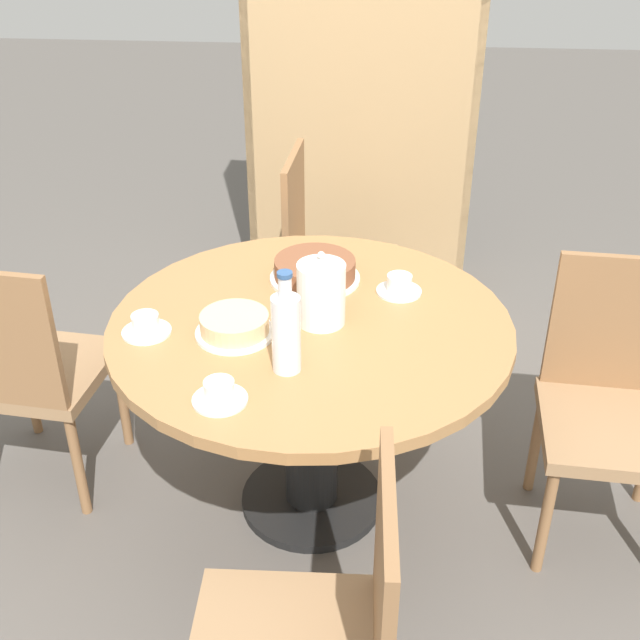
{
  "coord_description": "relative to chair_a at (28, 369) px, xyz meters",
  "views": [
    {
      "loc": [
        0.2,
        -1.98,
        1.91
      ],
      "look_at": [
        0.0,
        0.33,
        0.52
      ],
      "focal_mm": 45.0,
      "sensor_mm": 36.0,
      "label": 1
    }
  ],
  "objects": [
    {
      "name": "bookshelf",
      "position": [
        0.98,
        1.59,
        0.52
      ],
      "size": [
        1.03,
        0.28,
        1.98
      ],
      "rotation": [
        0.0,
        0.0,
        3.14
      ],
      "color": "tan",
      "rests_on": "ground_plane"
    },
    {
      "name": "coffee_pot",
      "position": [
        0.93,
        -0.03,
        0.34
      ],
      "size": [
        0.14,
        0.14,
        0.23
      ],
      "color": "white",
      "rests_on": "dining_table"
    },
    {
      "name": "cup_b",
      "position": [
        1.16,
        0.17,
        0.26
      ],
      "size": [
        0.14,
        0.14,
        0.06
      ],
      "color": "silver",
      "rests_on": "dining_table"
    },
    {
      "name": "chair_c",
      "position": [
        1.81,
        -0.02,
        0.0
      ],
      "size": [
        0.45,
        0.45,
        0.89
      ],
      "rotation": [
        0.0,
        0.0,
        6.22
      ],
      "color": "olive",
      "rests_on": "ground_plane"
    },
    {
      "name": "cake_second",
      "position": [
        0.7,
        -0.12,
        0.27
      ],
      "size": [
        0.22,
        0.22,
        0.06
      ],
      "color": "white",
      "rests_on": "dining_table"
    },
    {
      "name": "chair_d",
      "position": [
        0.88,
        0.88,
        0.0
      ],
      "size": [
        0.44,
        0.44,
        0.89
      ],
      "rotation": [
        0.0,
        0.0,
        7.81
      ],
      "color": "olive",
      "rests_on": "ground_plane"
    },
    {
      "name": "ground_plane",
      "position": [
        0.9,
        -0.03,
        -0.47
      ],
      "size": [
        14.0,
        14.0,
        0.0
      ],
      "primitive_type": "plane",
      "color": "#56514C"
    },
    {
      "name": "cake_main",
      "position": [
        0.89,
        0.23,
        0.27
      ],
      "size": [
        0.29,
        0.29,
        0.07
      ],
      "color": "white",
      "rests_on": "dining_table"
    },
    {
      "name": "dining_table",
      "position": [
        0.9,
        -0.03,
        0.08
      ],
      "size": [
        1.18,
        1.18,
        0.71
      ],
      "color": "black",
      "rests_on": "ground_plane"
    },
    {
      "name": "chair_a",
      "position": [
        0.0,
        0.0,
        0.0
      ],
      "size": [
        0.46,
        0.46,
        0.89
      ],
      "rotation": [
        0.0,
        0.0,
        3.04
      ],
      "color": "olive",
      "rests_on": "ground_plane"
    },
    {
      "name": "cup_a",
      "position": [
        0.72,
        -0.43,
        0.26
      ],
      "size": [
        0.14,
        0.14,
        0.06
      ],
      "color": "silver",
      "rests_on": "dining_table"
    },
    {
      "name": "water_bottle",
      "position": [
        0.87,
        -0.27,
        0.36
      ],
      "size": [
        0.08,
        0.08,
        0.29
      ],
      "color": "silver",
      "rests_on": "dining_table"
    },
    {
      "name": "cup_c",
      "position": [
        0.45,
        -0.13,
        0.26
      ],
      "size": [
        0.14,
        0.14,
        0.06
      ],
      "color": "silver",
      "rests_on": "dining_table"
    }
  ]
}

